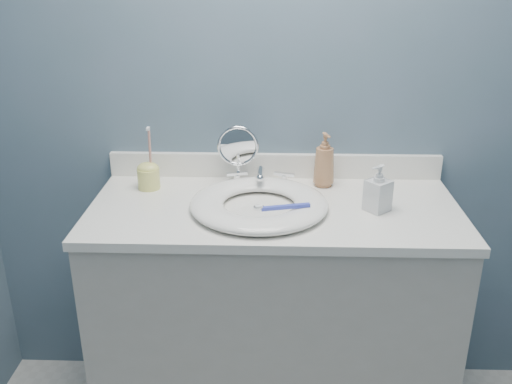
{
  "coord_description": "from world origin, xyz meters",
  "views": [
    {
      "loc": [
        -0.0,
        -0.75,
        1.64
      ],
      "look_at": [
        -0.06,
        0.94,
        0.94
      ],
      "focal_mm": 40.0,
      "sensor_mm": 36.0,
      "label": 1
    }
  ],
  "objects_px": {
    "makeup_mirror": "(238,153)",
    "soap_bottle_clear": "(378,188)",
    "toothbrush_holder": "(148,175)",
    "soap_bottle_amber": "(324,160)"
  },
  "relations": [
    {
      "from": "soap_bottle_amber",
      "to": "soap_bottle_clear",
      "type": "bearing_deg",
      "value": -70.66
    },
    {
      "from": "soap_bottle_amber",
      "to": "soap_bottle_clear",
      "type": "xyz_separation_m",
      "value": [
        0.16,
        -0.21,
        -0.02
      ]
    },
    {
      "from": "soap_bottle_amber",
      "to": "soap_bottle_clear",
      "type": "height_order",
      "value": "soap_bottle_amber"
    },
    {
      "from": "makeup_mirror",
      "to": "soap_bottle_clear",
      "type": "distance_m",
      "value": 0.51
    },
    {
      "from": "makeup_mirror",
      "to": "soap_bottle_clear",
      "type": "relative_size",
      "value": 1.41
    },
    {
      "from": "soap_bottle_clear",
      "to": "toothbrush_holder",
      "type": "bearing_deg",
      "value": -142.3
    },
    {
      "from": "soap_bottle_amber",
      "to": "makeup_mirror",
      "type": "bearing_deg",
      "value": 162.1
    },
    {
      "from": "soap_bottle_clear",
      "to": "toothbrush_holder",
      "type": "xyz_separation_m",
      "value": [
        -0.78,
        0.16,
        -0.03
      ]
    },
    {
      "from": "soap_bottle_clear",
      "to": "toothbrush_holder",
      "type": "height_order",
      "value": "toothbrush_holder"
    },
    {
      "from": "makeup_mirror",
      "to": "toothbrush_holder",
      "type": "bearing_deg",
      "value": -171.34
    }
  ]
}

